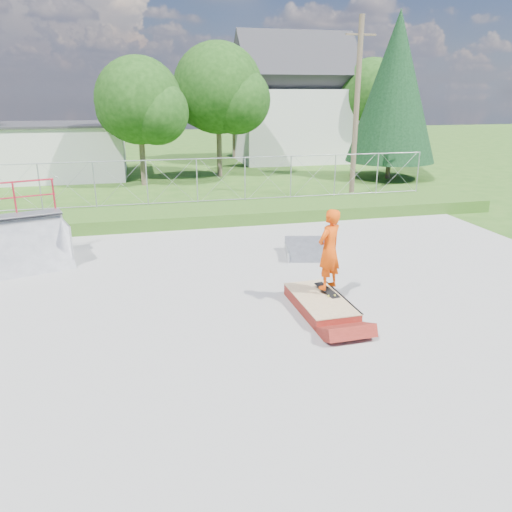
% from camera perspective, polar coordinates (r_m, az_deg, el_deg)
% --- Properties ---
extents(ground, '(120.00, 120.00, 0.00)m').
position_cam_1_polar(ground, '(11.14, 0.16, -7.52)').
color(ground, '#2A5317').
rests_on(ground, ground).
extents(concrete_pad, '(20.00, 16.00, 0.04)m').
position_cam_1_polar(concrete_pad, '(11.13, 0.16, -7.43)').
color(concrete_pad, '#989895').
rests_on(concrete_pad, ground).
extents(grass_berm, '(24.00, 3.00, 0.50)m').
position_cam_1_polar(grass_berm, '(19.93, -6.29, 4.82)').
color(grass_berm, '#2A5317').
rests_on(grass_berm, ground).
extents(grind_box, '(1.13, 2.23, 0.33)m').
position_cam_1_polar(grind_box, '(11.71, 7.34, -5.47)').
color(grind_box, maroon).
rests_on(grind_box, concrete_pad).
extents(quarter_pipe, '(2.85, 2.61, 2.36)m').
position_cam_1_polar(quarter_pipe, '(15.60, -25.16, 2.91)').
color(quarter_pipe, gray).
rests_on(quarter_pipe, concrete_pad).
extents(flat_bank_ramp, '(1.71, 1.78, 0.43)m').
position_cam_1_polar(flat_bank_ramp, '(15.41, 6.07, 0.67)').
color(flat_bank_ramp, gray).
rests_on(flat_bank_ramp, concrete_pad).
extents(skateboard, '(0.40, 0.82, 0.13)m').
position_cam_1_polar(skateboard, '(11.94, 8.13, -3.93)').
color(skateboard, black).
rests_on(skateboard, grind_box).
extents(skater, '(0.83, 0.75, 1.90)m').
position_cam_1_polar(skater, '(11.62, 8.34, 0.40)').
color(skater, '#E74507').
rests_on(skater, grind_box).
extents(chain_link_fence, '(20.00, 0.06, 1.80)m').
position_cam_1_polar(chain_link_fence, '(20.68, -6.76, 8.54)').
color(chain_link_fence, '#989AA1').
rests_on(chain_link_fence, grass_berm).
extents(utility_building_flat, '(10.00, 6.00, 3.00)m').
position_cam_1_polar(utility_building_flat, '(32.42, -23.82, 10.83)').
color(utility_building_flat, silver).
rests_on(utility_building_flat, ground).
extents(gable_house, '(8.40, 6.08, 8.94)m').
position_cam_1_polar(gable_house, '(37.52, 4.38, 16.67)').
color(gable_house, silver).
rests_on(gable_house, ground).
extents(utility_pole, '(0.24, 0.24, 8.00)m').
position_cam_1_polar(utility_pole, '(23.89, 11.39, 15.89)').
color(utility_pole, brown).
rests_on(utility_pole, ground).
extents(tree_left_near, '(4.76, 4.48, 6.65)m').
position_cam_1_polar(tree_left_near, '(27.60, -12.70, 16.58)').
color(tree_left_near, brown).
rests_on(tree_left_near, ground).
extents(tree_center, '(5.44, 5.12, 7.60)m').
position_cam_1_polar(tree_center, '(30.00, -3.74, 18.23)').
color(tree_center, brown).
rests_on(tree_center, ground).
extents(tree_right_far, '(5.10, 4.80, 7.12)m').
position_cam_1_polar(tree_right_far, '(37.46, 13.54, 17.32)').
color(tree_right_far, brown).
rests_on(tree_right_far, ground).
extents(tree_back_mid, '(4.08, 3.84, 5.70)m').
position_cam_1_polar(tree_back_mid, '(38.38, -2.13, 16.44)').
color(tree_back_mid, brown).
rests_on(tree_back_mid, ground).
extents(conifer_tree, '(5.04, 5.04, 9.10)m').
position_cam_1_polar(conifer_tree, '(30.36, 15.58, 18.02)').
color(conifer_tree, brown).
rests_on(conifer_tree, ground).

